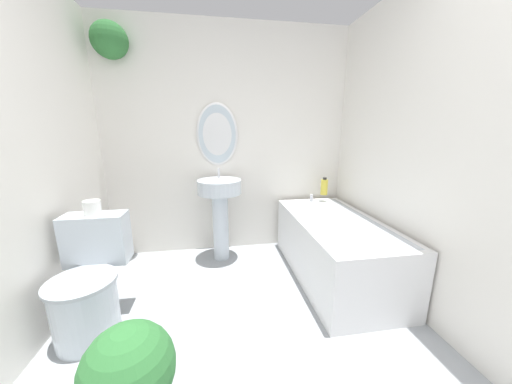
% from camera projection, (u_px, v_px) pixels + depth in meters
% --- Properties ---
extents(wall_back, '(2.68, 0.32, 2.40)m').
position_uv_depth(wall_back, '(221.00, 136.00, 2.74)').
color(wall_back, silver).
rests_on(wall_back, ground_plane).
extents(wall_right, '(0.06, 2.56, 2.40)m').
position_uv_depth(wall_right, '(428.00, 150.00, 1.79)').
color(wall_right, silver).
rests_on(wall_right, ground_plane).
extents(toilet, '(0.41, 0.59, 0.76)m').
position_uv_depth(toilet, '(90.00, 285.00, 1.71)').
color(toilet, silver).
rests_on(toilet, ground_plane).
extents(pedestal_sink, '(0.44, 0.44, 0.95)m').
position_uv_depth(pedestal_sink, '(220.00, 203.00, 2.62)').
color(pedestal_sink, silver).
rests_on(pedestal_sink, ground_plane).
extents(bathtub, '(0.71, 1.44, 0.64)m').
position_uv_depth(bathtub, '(334.00, 246.00, 2.37)').
color(bathtub, silver).
rests_on(bathtub, ground_plane).
extents(shampoo_bottle, '(0.08, 0.08, 0.19)m').
position_uv_depth(shampoo_bottle, '(324.00, 187.00, 2.85)').
color(shampoo_bottle, gold).
rests_on(shampoo_bottle, bathtub).
extents(potted_plant, '(0.40, 0.40, 0.51)m').
position_uv_depth(potted_plant, '(130.00, 374.00, 1.13)').
color(potted_plant, '#47474C').
rests_on(potted_plant, ground_plane).
extents(toilet_paper_roll, '(0.11, 0.11, 0.10)m').
position_uv_depth(toilet_paper_roll, '(92.00, 208.00, 1.78)').
color(toilet_paper_roll, white).
rests_on(toilet_paper_roll, toilet).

